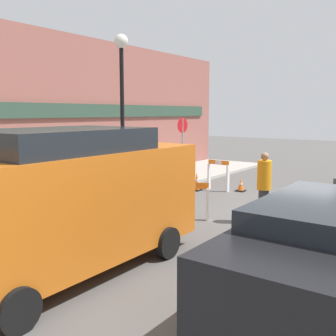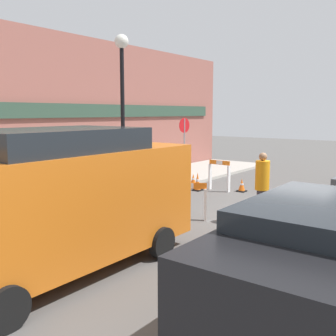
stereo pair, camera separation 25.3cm
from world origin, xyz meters
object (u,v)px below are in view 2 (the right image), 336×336
Objects in this scene: stop_sign at (184,138)px; person_worker at (262,186)px; streetlamp_post at (122,93)px; parked_car_0 at (321,258)px; work_van at (57,196)px.

person_worker is at bearing 58.41° from stop_sign.
streetlamp_post reaches higher than person_worker.
parked_car_0 is 4.20m from work_van.
streetlamp_post is 0.99× the size of work_van.
work_van is at bearing 28.47° from stop_sign.
streetlamp_post reaches higher than work_van.
stop_sign reaches higher than parked_car_0.
stop_sign is at bearing -22.52° from person_worker.
person_worker reaches higher than parked_car_0.
streetlamp_post is 1.18× the size of parked_car_0.
streetlamp_post is 2.09× the size of stop_sign.
stop_sign is at bearing 43.54° from parked_car_0.
person_worker is 5.12m from work_van.
person_worker is at bearing -93.52° from streetlamp_post.
work_van is at bearing 101.24° from parked_car_0.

